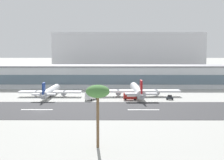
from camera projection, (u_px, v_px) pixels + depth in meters
ground_plane at (39, 112)px, 138.13m from camera, size 1400.00×1400.00×0.00m
runway_strip at (41, 110)px, 142.12m from camera, size 800.00×40.38×0.08m
runway_centreline_dash_4 at (37, 110)px, 142.13m from camera, size 12.00×1.20×0.01m
runway_centreline_dash_5 at (144, 110)px, 141.88m from camera, size 12.00×1.20×0.01m
terminal_building at (96, 76)px, 223.28m from camera, size 155.59×24.27×13.02m
distant_hotel_block at (128, 53)px, 347.98m from camera, size 138.95×25.31×37.08m
airliner_navy_tail_gate_0 at (50, 91)px, 178.87m from camera, size 29.89×39.46×8.23m
airliner_red_tail_gate_1 at (137, 91)px, 179.53m from camera, size 41.18×45.15×9.42m
service_baggage_tug_0 at (170, 97)px, 169.53m from camera, size 3.36×2.20×2.20m
service_fuel_truck_1 at (91, 95)px, 169.03m from camera, size 5.20×8.88×3.95m
service_box_truck_2 at (130, 96)px, 168.31m from camera, size 6.01×2.70×3.25m
palm_tree_0 at (98, 93)px, 87.67m from camera, size 5.59×5.59×14.94m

